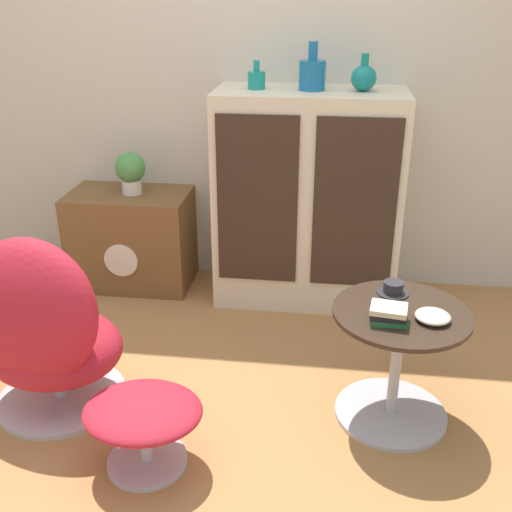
{
  "coord_description": "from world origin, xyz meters",
  "views": [
    {
      "loc": [
        0.51,
        -1.98,
        1.64
      ],
      "look_at": [
        0.2,
        0.39,
        0.55
      ],
      "focal_mm": 42.0,
      "sensor_mm": 36.0,
      "label": 1
    }
  ],
  "objects_px": {
    "vase_leftmost": "(257,79)",
    "potted_plant": "(131,170)",
    "vase_inner_left": "(312,74)",
    "coffee_table": "(396,361)",
    "sideboard": "(307,199)",
    "vase_inner_right": "(364,77)",
    "book_stack": "(388,314)",
    "bowl": "(433,316)",
    "tv_console": "(132,239)",
    "ottoman": "(143,417)",
    "teacup": "(393,289)",
    "egg_chair": "(43,333)"
  },
  "relations": [
    {
      "from": "book_stack",
      "to": "bowl",
      "type": "height_order",
      "value": "book_stack"
    },
    {
      "from": "sideboard",
      "to": "vase_inner_left",
      "type": "height_order",
      "value": "vase_inner_left"
    },
    {
      "from": "ottoman",
      "to": "teacup",
      "type": "height_order",
      "value": "teacup"
    },
    {
      "from": "book_stack",
      "to": "vase_leftmost",
      "type": "bearing_deg",
      "value": 119.64
    },
    {
      "from": "tv_console",
      "to": "teacup",
      "type": "xyz_separation_m",
      "value": [
        1.41,
        -0.92,
        0.24
      ]
    },
    {
      "from": "vase_inner_left",
      "to": "potted_plant",
      "type": "xyz_separation_m",
      "value": [
        -0.99,
        0.03,
        -0.54
      ]
    },
    {
      "from": "tv_console",
      "to": "bowl",
      "type": "distance_m",
      "value": 1.92
    },
    {
      "from": "tv_console",
      "to": "egg_chair",
      "type": "height_order",
      "value": "egg_chair"
    },
    {
      "from": "sideboard",
      "to": "coffee_table",
      "type": "distance_m",
      "value": 1.15
    },
    {
      "from": "bowl",
      "to": "ottoman",
      "type": "bearing_deg",
      "value": -161.65
    },
    {
      "from": "tv_console",
      "to": "vase_inner_left",
      "type": "bearing_deg",
      "value": -1.51
    },
    {
      "from": "coffee_table",
      "to": "vase_inner_left",
      "type": "bearing_deg",
      "value": 111.97
    },
    {
      "from": "egg_chair",
      "to": "vase_inner_left",
      "type": "bearing_deg",
      "value": 49.46
    },
    {
      "from": "sideboard",
      "to": "vase_inner_left",
      "type": "distance_m",
      "value": 0.66
    },
    {
      "from": "vase_inner_left",
      "to": "sideboard",
      "type": "bearing_deg",
      "value": -96.33
    },
    {
      "from": "sideboard",
      "to": "ottoman",
      "type": "xyz_separation_m",
      "value": [
        -0.51,
        -1.43,
        -0.37
      ]
    },
    {
      "from": "coffee_table",
      "to": "vase_inner_right",
      "type": "xyz_separation_m",
      "value": [
        -0.16,
        1.03,
        0.95
      ]
    },
    {
      "from": "sideboard",
      "to": "vase_inner_left",
      "type": "bearing_deg",
      "value": 83.67
    },
    {
      "from": "tv_console",
      "to": "vase_leftmost",
      "type": "distance_m",
      "value": 1.19
    },
    {
      "from": "vase_leftmost",
      "to": "potted_plant",
      "type": "bearing_deg",
      "value": 177.81
    },
    {
      "from": "sideboard",
      "to": "bowl",
      "type": "distance_m",
      "value": 1.21
    },
    {
      "from": "ottoman",
      "to": "potted_plant",
      "type": "bearing_deg",
      "value": 108.37
    },
    {
      "from": "ottoman",
      "to": "tv_console",
      "type": "bearing_deg",
      "value": 109.33
    },
    {
      "from": "vase_leftmost",
      "to": "vase_inner_right",
      "type": "distance_m",
      "value": 0.53
    },
    {
      "from": "vase_leftmost",
      "to": "potted_plant",
      "type": "height_order",
      "value": "vase_leftmost"
    },
    {
      "from": "teacup",
      "to": "bowl",
      "type": "height_order",
      "value": "teacup"
    },
    {
      "from": "egg_chair",
      "to": "bowl",
      "type": "distance_m",
      "value": 1.53
    },
    {
      "from": "sideboard",
      "to": "potted_plant",
      "type": "relative_size",
      "value": 4.87
    },
    {
      "from": "ottoman",
      "to": "vase_inner_left",
      "type": "relative_size",
      "value": 1.87
    },
    {
      "from": "vase_leftmost",
      "to": "vase_inner_right",
      "type": "height_order",
      "value": "vase_inner_right"
    },
    {
      "from": "tv_console",
      "to": "potted_plant",
      "type": "height_order",
      "value": "potted_plant"
    },
    {
      "from": "vase_inner_left",
      "to": "bowl",
      "type": "height_order",
      "value": "vase_inner_left"
    },
    {
      "from": "sideboard",
      "to": "egg_chair",
      "type": "xyz_separation_m",
      "value": [
        -0.99,
        -1.16,
        -0.21
      ]
    },
    {
      "from": "potted_plant",
      "to": "book_stack",
      "type": "bearing_deg",
      "value": -40.33
    },
    {
      "from": "potted_plant",
      "to": "bowl",
      "type": "relative_size",
      "value": 1.79
    },
    {
      "from": "ottoman",
      "to": "bowl",
      "type": "xyz_separation_m",
      "value": [
        1.03,
        0.34,
        0.3
      ]
    },
    {
      "from": "ottoman",
      "to": "bowl",
      "type": "height_order",
      "value": "bowl"
    },
    {
      "from": "sideboard",
      "to": "bowl",
      "type": "height_order",
      "value": "sideboard"
    },
    {
      "from": "teacup",
      "to": "vase_leftmost",
      "type": "bearing_deg",
      "value": 127.1
    },
    {
      "from": "coffee_table",
      "to": "egg_chair",
      "type": "bearing_deg",
      "value": -174.8
    },
    {
      "from": "vase_leftmost",
      "to": "book_stack",
      "type": "relative_size",
      "value": 0.96
    },
    {
      "from": "vase_inner_right",
      "to": "book_stack",
      "type": "height_order",
      "value": "vase_inner_right"
    },
    {
      "from": "egg_chair",
      "to": "potted_plant",
      "type": "height_order",
      "value": "egg_chair"
    },
    {
      "from": "vase_inner_right",
      "to": "bowl",
      "type": "bearing_deg",
      "value": -76.17
    },
    {
      "from": "vase_inner_right",
      "to": "book_stack",
      "type": "bearing_deg",
      "value": -84.74
    },
    {
      "from": "vase_inner_left",
      "to": "book_stack",
      "type": "relative_size",
      "value": 1.59
    },
    {
      "from": "vase_leftmost",
      "to": "book_stack",
      "type": "height_order",
      "value": "vase_leftmost"
    },
    {
      "from": "coffee_table",
      "to": "bowl",
      "type": "bearing_deg",
      "value": -28.25
    },
    {
      "from": "sideboard",
      "to": "bowl",
      "type": "bearing_deg",
      "value": -64.29
    },
    {
      "from": "vase_inner_left",
      "to": "coffee_table",
      "type": "bearing_deg",
      "value": -68.03
    }
  ]
}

